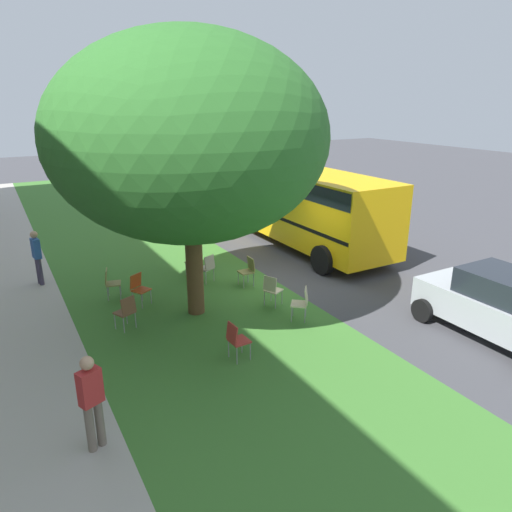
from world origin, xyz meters
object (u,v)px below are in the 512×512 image
Objects in this scene: pedestrian_1 at (92,399)px; chair_1 at (126,310)px; school_bus at (288,195)px; parked_car at (499,305)px; chair_7 at (248,269)px; street_tree at (189,138)px; chair_0 at (272,288)px; chair_2 at (302,301)px; chair_3 at (139,287)px; chair_4 at (195,259)px; pedestrian_0 at (37,255)px; chair_8 at (236,338)px; chair_6 at (207,266)px; chair_5 at (111,281)px.

chair_1 is at bearing -21.66° from pedestrian_1.
parked_car is at bearing 178.52° from school_bus.
chair_7 is at bearing -48.13° from pedestrian_1.
street_tree is 4.51m from chair_0.
parked_car is at bearing -130.86° from chair_2.
chair_3 is 5.67m from pedestrian_1.
street_tree is 4.91m from chair_4.
chair_4 is 8.75m from parked_car.
pedestrian_0 is 8.16m from pedestrian_1.
chair_8 is 0.24× the size of parked_car.
pedestrian_1 is at bearing 141.81° from chair_6.
pedestrian_1 reaches higher than chair_7.
chair_1 is 4.38m from chair_2.
chair_5 is 0.52× the size of pedestrian_1.
chair_4 is 1.00× the size of chair_7.
school_bus reaches higher than chair_6.
chair_3 is at bearing 104.24° from chair_6.
chair_2 is (-1.11, -0.22, 0.00)m from chair_0.
street_tree is 8.30m from parked_car.
street_tree is 7.95× the size of chair_2.
chair_3 is at bearing -23.38° from pedestrian_1.
chair_0 is at bearing 174.67° from chair_7.
parked_car is at bearing -110.00° from chair_8.
chair_5 is at bearing -15.48° from pedestrian_1.
chair_1 is 3.99m from chair_4.
chair_5 is at bearing 45.80° from chair_2.
pedestrian_0 is 1.00× the size of pedestrian_1.
pedestrian_1 reaches higher than chair_4.
pedestrian_1 is (-6.59, 4.48, 0.41)m from chair_4.
chair_4 is at bearing 4.78° from chair_6.
street_tree is 4.14× the size of pedestrian_1.
pedestrian_0 is (9.00, 9.07, 0.09)m from parked_car.
chair_4 is 0.52× the size of pedestrian_1.
chair_5 is (3.81, 3.92, 0.00)m from chair_2.
chair_0 is 7.24m from pedestrian_0.
chair_3 is (1.23, 1.16, -4.01)m from street_tree.
chair_5 is (2.05, 1.74, -4.01)m from street_tree.
chair_0 is 3.87m from chair_1.
pedestrian_1 reaches higher than chair_1.
chair_0 is at bearing 143.17° from school_bus.
chair_2 is 2.51m from chair_8.
chair_8 is 9.60m from school_bus.
chair_7 is (2.75, 0.07, 0.00)m from chair_2.
pedestrian_0 reaches higher than chair_3.
chair_0 is 1.00× the size of chair_2.
chair_0 is 0.52× the size of pedestrian_0.
chair_2 is 0.08× the size of school_bus.
chair_0 is at bearing -132.30° from pedestrian_0.
pedestrian_0 is at bearing 45.21° from parked_car.
school_bus is (9.44, -0.24, 0.92)m from parked_car.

